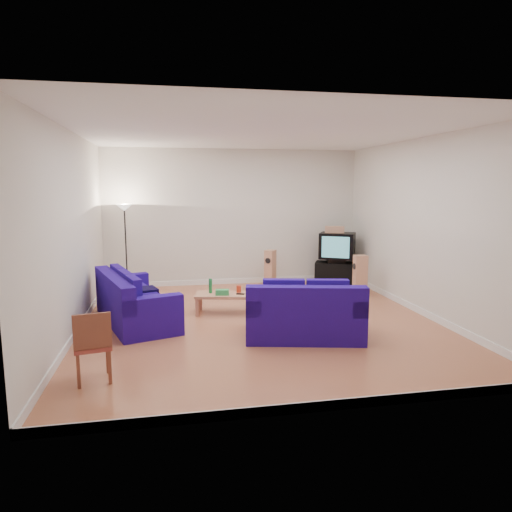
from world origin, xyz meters
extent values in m
cube|color=brown|center=(0.00, 0.00, 0.00)|extent=(6.00, 6.50, 0.01)
cube|color=white|center=(0.00, 0.00, 3.20)|extent=(6.00, 6.50, 0.01)
cube|color=silver|center=(0.00, 3.25, 1.60)|extent=(6.00, 0.01, 3.20)
cube|color=silver|center=(0.00, -3.25, 1.60)|extent=(6.00, 0.01, 3.20)
cube|color=silver|center=(-3.00, 0.00, 1.60)|extent=(0.01, 6.50, 3.20)
cube|color=silver|center=(3.00, 0.00, 1.60)|extent=(0.01, 6.50, 3.20)
cube|color=white|center=(0.00, 3.24, 0.06)|extent=(6.00, 0.02, 0.12)
cube|color=white|center=(0.00, -3.24, 0.06)|extent=(6.00, 0.02, 0.12)
cube|color=white|center=(-2.99, 0.00, 0.06)|extent=(0.02, 6.50, 0.12)
cube|color=white|center=(2.99, 0.00, 0.06)|extent=(0.02, 6.50, 0.12)
cube|color=#1D0C5F|center=(-2.11, 0.41, 0.21)|extent=(1.59, 2.39, 0.42)
cube|color=#1D0C5F|center=(-2.45, 0.30, 0.64)|extent=(0.89, 2.17, 0.43)
cube|color=#1D0C5F|center=(-2.41, 1.35, 0.54)|extent=(0.97, 0.50, 0.24)
cube|color=#1D0C5F|center=(-1.80, -0.53, 0.54)|extent=(0.97, 0.50, 0.24)
cube|color=black|center=(-1.96, 0.46, 0.52)|extent=(0.51, 0.51, 0.12)
cube|color=#1D0C5F|center=(0.52, -0.89, 0.22)|extent=(1.95, 1.35, 0.44)
cube|color=#1D0C5F|center=(0.44, -1.26, 0.66)|extent=(1.78, 0.61, 0.45)
cube|color=#1D0C5F|center=(-0.23, -0.72, 0.56)|extent=(0.44, 1.02, 0.25)
cube|color=#1D0C5F|center=(1.28, -1.05, 0.56)|extent=(0.44, 1.02, 0.25)
cube|color=black|center=(0.55, -0.73, 0.54)|extent=(0.50, 0.50, 0.13)
cube|color=tan|center=(-0.56, 0.68, 0.35)|extent=(1.10, 0.71, 0.05)
cube|color=tan|center=(-1.05, 0.58, 0.16)|extent=(0.07, 0.07, 0.32)
cube|color=tan|center=(-0.96, 0.98, 0.16)|extent=(0.07, 0.07, 0.32)
cube|color=tan|center=(-0.15, 0.38, 0.16)|extent=(0.07, 0.07, 0.32)
cube|color=tan|center=(-0.07, 0.78, 0.16)|extent=(0.07, 0.07, 0.32)
cylinder|color=#197233|center=(-0.79, 0.78, 0.50)|extent=(0.07, 0.07, 0.27)
cube|color=green|center=(-0.59, 0.59, 0.42)|extent=(0.26, 0.17, 0.10)
cylinder|color=red|center=(-0.26, 0.74, 0.43)|extent=(0.09, 0.09, 0.13)
cube|color=black|center=(-0.26, 0.57, 0.38)|extent=(0.15, 0.10, 0.02)
cube|color=black|center=(2.34, 2.70, 0.27)|extent=(1.00, 0.81, 0.54)
cube|color=black|center=(2.38, 2.68, 0.58)|extent=(0.48, 0.42, 0.10)
cube|color=black|center=(2.40, 2.67, 0.94)|extent=(0.98, 0.89, 0.61)
cube|color=teal|center=(2.25, 2.41, 0.94)|extent=(0.57, 0.32, 0.49)
cube|color=tan|center=(2.32, 2.69, 1.32)|extent=(0.48, 0.32, 0.16)
cube|color=tan|center=(0.78, 2.70, 0.44)|extent=(0.32, 0.33, 0.87)
cylinder|color=black|center=(0.70, 2.59, 0.64)|extent=(0.11, 0.09, 0.13)
cube|color=tan|center=(2.45, 1.43, 0.45)|extent=(0.26, 0.21, 0.89)
cylinder|color=black|center=(2.31, 1.43, 0.66)|extent=(0.02, 0.13, 0.13)
cylinder|color=black|center=(-2.45, 2.70, 0.02)|extent=(0.25, 0.25, 0.03)
cylinder|color=black|center=(-2.45, 2.70, 0.94)|extent=(0.03, 0.03, 1.83)
cone|color=white|center=(-2.45, 2.70, 1.88)|extent=(0.33, 0.33, 0.15)
cube|color=brown|center=(-2.59, -2.19, 0.21)|extent=(0.05, 0.05, 0.42)
cube|color=brown|center=(-2.65, -1.85, 0.21)|extent=(0.05, 0.05, 0.42)
cube|color=brown|center=(-2.25, -2.12, 0.21)|extent=(0.05, 0.05, 0.42)
cube|color=brown|center=(-2.31, -1.78, 0.21)|extent=(0.05, 0.05, 0.42)
cube|color=brown|center=(-2.45, -1.99, 0.44)|extent=(0.50, 0.50, 0.06)
cube|color=brown|center=(-2.41, -2.18, 0.67)|extent=(0.42, 0.12, 0.42)
camera|label=1|loc=(-1.50, -7.50, 2.32)|focal=32.00mm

